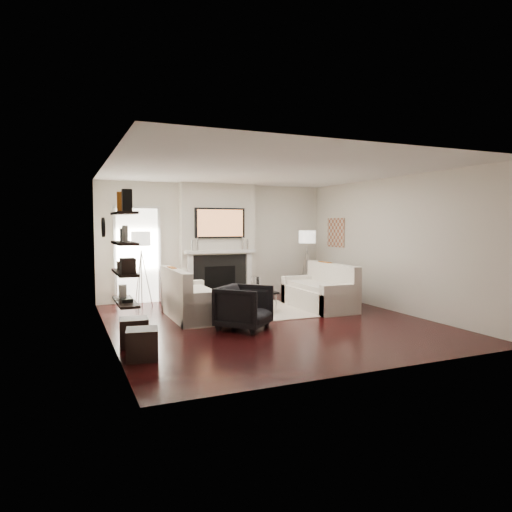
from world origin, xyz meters
name	(u,v)px	position (x,y,z in m)	size (l,w,h in m)	color
room_envelope	(269,247)	(0.00, 0.00, 1.35)	(6.00, 6.00, 6.00)	black
chimney_breast	(218,241)	(0.00, 2.88, 1.35)	(1.80, 0.25, 2.70)	silver
fireplace_surround	(220,277)	(0.00, 2.74, 0.52)	(1.30, 0.02, 1.04)	black
firebox	(220,280)	(0.00, 2.73, 0.45)	(0.75, 0.02, 0.65)	black
mantel_pilaster_l	(190,277)	(-0.72, 2.71, 0.55)	(0.12, 0.08, 1.10)	white
mantel_pilaster_r	(249,274)	(0.72, 2.71, 0.55)	(0.12, 0.08, 1.10)	white
mantel_shelf	(221,252)	(0.00, 2.69, 1.12)	(1.70, 0.18, 0.07)	white
tv_body	(220,223)	(0.00, 2.71, 1.78)	(1.20, 0.06, 0.70)	black
tv_screen	(221,223)	(0.00, 2.68, 1.78)	(1.10, 0.01, 0.62)	#BF723F
candlestick_l_tall	(197,244)	(-0.55, 2.70, 1.30)	(0.04, 0.04, 0.30)	silver
candlestick_l_short	(192,245)	(-0.68, 2.70, 1.27)	(0.04, 0.04, 0.24)	silver
candlestick_r_tall	(242,243)	(0.55, 2.70, 1.30)	(0.04, 0.04, 0.30)	silver
candlestick_r_short	(248,244)	(0.68, 2.70, 1.27)	(0.04, 0.04, 0.24)	silver
hallway_panel	(137,256)	(-1.85, 2.98, 1.05)	(0.90, 0.02, 2.10)	white
door_trim_l	(115,257)	(-2.33, 2.96, 1.05)	(0.06, 0.06, 2.16)	white
door_trim_r	(159,255)	(-1.37, 2.96, 1.05)	(0.06, 0.06, 2.16)	white
door_trim_top	(137,207)	(-1.85, 2.96, 2.13)	(1.02, 0.06, 0.06)	white
rug	(240,312)	(-0.17, 1.00, 0.01)	(2.60, 2.00, 0.01)	beige
loveseat_left_base	(194,306)	(-1.15, 0.91, 0.21)	(0.85, 1.80, 0.42)	silver
loveseat_left_back	(176,291)	(-1.48, 0.91, 0.53)	(0.18, 1.80, 0.80)	silver
loveseat_left_arm_n	(206,309)	(-1.15, 0.10, 0.30)	(0.85, 0.18, 0.60)	silver
loveseat_left_arm_s	(183,296)	(-1.15, 1.72, 0.30)	(0.85, 0.18, 0.60)	silver
loveseat_left_cushion	(196,293)	(-1.10, 0.91, 0.47)	(0.63, 1.44, 0.10)	silver
pillow_left_orange	(172,278)	(-1.48, 1.21, 0.73)	(0.10, 0.42, 0.42)	#AD5915
pillow_left_charcoal	(180,282)	(-1.48, 0.61, 0.72)	(0.10, 0.40, 0.40)	black
loveseat_right_base	(319,298)	(1.51, 0.80, 0.21)	(0.85, 1.80, 0.42)	silver
loveseat_right_back	(332,282)	(1.84, 0.80, 0.53)	(0.18, 1.80, 0.80)	silver
loveseat_right_arm_n	(341,300)	(1.51, -0.01, 0.30)	(0.85, 0.18, 0.60)	silver
loveseat_right_arm_s	(300,289)	(1.51, 1.61, 0.30)	(0.85, 0.18, 0.60)	silver
loveseat_right_cushion	(317,286)	(1.46, 0.80, 0.47)	(0.63, 1.44, 0.10)	silver
pillow_right_orange	(325,271)	(1.84, 1.10, 0.73)	(0.10, 0.42, 0.42)	#AD5915
pillow_right_charcoal	(341,275)	(1.84, 0.50, 0.72)	(0.10, 0.40, 0.40)	black
coffee_table	(248,293)	(-0.03, 0.91, 0.40)	(1.10, 0.55, 0.04)	black
coffee_leg_nw	(228,307)	(-0.53, 0.69, 0.19)	(0.02, 0.02, 0.38)	silver
coffee_leg_ne	(276,304)	(0.47, 0.69, 0.19)	(0.02, 0.02, 0.38)	silver
coffee_leg_sw	(221,303)	(-0.53, 1.13, 0.19)	(0.02, 0.02, 0.38)	silver
coffee_leg_se	(267,300)	(0.47, 1.13, 0.19)	(0.02, 0.02, 0.38)	silver
hurricane_glass	(255,284)	(0.12, 0.91, 0.56)	(0.18, 0.18, 0.31)	white
hurricane_candle	(255,288)	(0.12, 0.91, 0.50)	(0.09, 0.09, 0.13)	white
copper_bowl	(237,291)	(-0.28, 0.91, 0.45)	(0.29, 0.29, 0.05)	#A0491A
armchair	(244,305)	(-0.62, -0.33, 0.40)	(0.78, 0.73, 0.81)	black
lamp_left_post	(142,279)	(-1.85, 2.47, 0.60)	(0.02, 0.02, 1.20)	silver
lamp_left_shade	(141,239)	(-1.85, 2.47, 1.45)	(0.40, 0.40, 0.30)	white
lamp_left_leg_a	(147,278)	(-1.74, 2.47, 0.60)	(0.02, 0.02, 1.25)	silver
lamp_left_leg_b	(138,278)	(-1.91, 2.56, 0.60)	(0.02, 0.02, 1.25)	silver
lamp_left_leg_c	(140,279)	(-1.91, 2.37, 0.60)	(0.02, 0.02, 1.25)	silver
lamp_right_post	(307,272)	(2.05, 2.25, 0.60)	(0.02, 0.02, 1.20)	silver
lamp_right_shade	(307,237)	(2.05, 2.25, 1.45)	(0.40, 0.40, 0.30)	white
lamp_right_leg_a	(311,272)	(2.16, 2.25, 0.60)	(0.02, 0.02, 1.25)	silver
lamp_right_leg_b	(303,272)	(2.00, 2.35, 0.60)	(0.02, 0.02, 1.25)	silver
lamp_right_leg_c	(307,272)	(1.99, 2.16, 0.60)	(0.02, 0.02, 1.25)	silver
console_top	(332,267)	(2.57, 1.96, 0.73)	(0.35, 1.20, 0.04)	black
console_leg_n	(345,285)	(2.57, 1.41, 0.35)	(0.30, 0.04, 0.71)	black
console_leg_s	(320,280)	(2.57, 2.51, 0.35)	(0.30, 0.04, 0.71)	black
wall_art	(336,233)	(2.73, 2.05, 1.55)	(0.03, 0.70, 0.70)	#A97654
shelf_bottom	(125,302)	(-2.62, -1.00, 0.70)	(0.25, 1.00, 0.04)	black
shelf_lower	(125,273)	(-2.62, -1.00, 1.10)	(0.25, 1.00, 0.04)	black
shelf_upper	(124,243)	(-2.62, -1.00, 1.50)	(0.25, 1.00, 0.04)	black
shelf_top	(124,213)	(-2.62, -1.00, 1.90)	(0.25, 1.00, 0.04)	black
decor_magfile_a	(127,200)	(-2.62, -1.36, 2.06)	(0.12, 0.10, 0.28)	black
decor_magfile_b	(122,202)	(-2.62, -0.81, 2.06)	(0.12, 0.10, 0.28)	#AD5915
decor_frame_a	(125,234)	(-2.62, -1.11, 1.63)	(0.04, 0.30, 0.22)	white
decor_frame_b	(122,235)	(-2.62, -0.77, 1.61)	(0.04, 0.22, 0.18)	black
decor_wine_rack	(128,266)	(-2.62, -1.31, 1.22)	(0.18, 0.25, 0.20)	black
decor_box_small	(123,266)	(-2.62, -0.78, 1.18)	(0.15, 0.12, 0.12)	black
decor_books	(127,300)	(-2.62, -1.13, 0.74)	(0.14, 0.20, 0.05)	black
decor_box_tall	(123,291)	(-2.62, -0.71, 0.81)	(0.10, 0.10, 0.18)	white
clock_rim	(103,227)	(-2.73, 0.90, 1.70)	(0.34, 0.34, 0.04)	black
clock_face	(105,227)	(-2.71, 0.90, 1.70)	(0.29, 0.29, 0.01)	white
ottoman_near	(134,332)	(-2.47, -0.68, 0.20)	(0.40, 0.40, 0.40)	black
ottoman_far	(142,344)	(-2.47, -1.41, 0.20)	(0.40, 0.40, 0.40)	black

